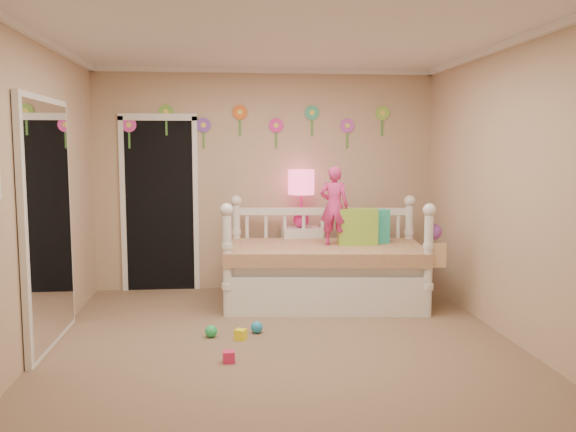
{
  "coord_description": "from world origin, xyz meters",
  "views": [
    {
      "loc": [
        -0.45,
        -4.91,
        1.68
      ],
      "look_at": [
        0.1,
        0.6,
        1.05
      ],
      "focal_mm": 37.65,
      "sensor_mm": 36.0,
      "label": 1
    }
  ],
  "objects": [
    {
      "name": "floor",
      "position": [
        0.0,
        0.0,
        0.0
      ],
      "size": [
        4.0,
        4.5,
        0.01
      ],
      "primitive_type": "cube",
      "color": "#7F684C",
      "rests_on": "ground"
    },
    {
      "name": "ceiling",
      "position": [
        0.0,
        0.0,
        2.6
      ],
      "size": [
        4.0,
        4.5,
        0.01
      ],
      "primitive_type": "cube",
      "color": "white",
      "rests_on": "floor"
    },
    {
      "name": "back_wall",
      "position": [
        0.0,
        2.25,
        1.3
      ],
      "size": [
        4.0,
        0.01,
        2.6
      ],
      "primitive_type": "cube",
      "color": "tan",
      "rests_on": "floor"
    },
    {
      "name": "left_wall",
      "position": [
        -2.0,
        0.0,
        1.3
      ],
      "size": [
        0.01,
        4.5,
        2.6
      ],
      "primitive_type": "cube",
      "color": "tan",
      "rests_on": "floor"
    },
    {
      "name": "right_wall",
      "position": [
        2.0,
        0.0,
        1.3
      ],
      "size": [
        0.01,
        4.5,
        2.6
      ],
      "primitive_type": "cube",
      "color": "tan",
      "rests_on": "floor"
    },
    {
      "name": "crown_molding",
      "position": [
        0.0,
        0.0,
        2.57
      ],
      "size": [
        4.0,
        4.5,
        0.06
      ],
      "primitive_type": null,
      "color": "white",
      "rests_on": "ceiling"
    },
    {
      "name": "daybed",
      "position": [
        0.58,
        1.41,
        0.57
      ],
      "size": [
        2.22,
        1.35,
        1.15
      ],
      "primitive_type": null,
      "rotation": [
        0.0,
        0.0,
        -0.11
      ],
      "color": "white",
      "rests_on": "floor"
    },
    {
      "name": "pillow_turquoise",
      "position": [
        1.11,
        1.47,
        0.82
      ],
      "size": [
        0.39,
        0.24,
        0.37
      ],
      "primitive_type": "cube",
      "rotation": [
        0.0,
        0.0,
        0.34
      ],
      "color": "#27C69D",
      "rests_on": "daybed"
    },
    {
      "name": "pillow_lime",
      "position": [
        0.93,
        1.4,
        0.83
      ],
      "size": [
        0.42,
        0.16,
        0.39
      ],
      "primitive_type": "cube",
      "rotation": [
        0.0,
        0.0,
        -0.01
      ],
      "color": "#8CC13A",
      "rests_on": "daybed"
    },
    {
      "name": "child",
      "position": [
        0.67,
        1.4,
        1.06
      ],
      "size": [
        0.36,
        0.29,
        0.85
      ],
      "primitive_type": "imported",
      "rotation": [
        0.0,
        0.0,
        2.81
      ],
      "color": "#E23386",
      "rests_on": "daybed"
    },
    {
      "name": "nightstand",
      "position": [
        0.4,
        2.07,
        0.37
      ],
      "size": [
        0.46,
        0.36,
        0.74
      ],
      "primitive_type": "cube",
      "rotation": [
        0.0,
        0.0,
        0.05
      ],
      "color": "white",
      "rests_on": "floor"
    },
    {
      "name": "table_lamp",
      "position": [
        0.4,
        2.07,
        1.19
      ],
      "size": [
        0.31,
        0.31,
        0.68
      ],
      "color": "#E11E79",
      "rests_on": "nightstand"
    },
    {
      "name": "closet_doorway",
      "position": [
        -1.25,
        2.23,
        1.03
      ],
      "size": [
        0.9,
        0.04,
        2.07
      ],
      "primitive_type": "cube",
      "color": "black",
      "rests_on": "back_wall"
    },
    {
      "name": "flower_decals",
      "position": [
        -0.09,
        2.24,
        1.94
      ],
      "size": [
        3.4,
        0.02,
        0.5
      ],
      "primitive_type": null,
      "color": "#B2668C",
      "rests_on": "back_wall"
    },
    {
      "name": "mirror_closet",
      "position": [
        -1.96,
        0.3,
        1.05
      ],
      "size": [
        0.07,
        1.3,
        2.1
      ],
      "primitive_type": "cube",
      "color": "white",
      "rests_on": "left_wall"
    },
    {
      "name": "hanging_bag",
      "position": [
        1.59,
        0.84,
        0.7
      ],
      "size": [
        0.2,
        0.16,
        0.36
      ],
      "primitive_type": null,
      "color": "beige",
      "rests_on": "daybed"
    },
    {
      "name": "toy_scatter",
      "position": [
        -0.39,
        0.12,
        0.06
      ],
      "size": [
        1.12,
        1.47,
        0.11
      ],
      "primitive_type": null,
      "rotation": [
        0.0,
        0.0,
        0.28
      ],
      "color": "#996666",
      "rests_on": "floor"
    }
  ]
}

